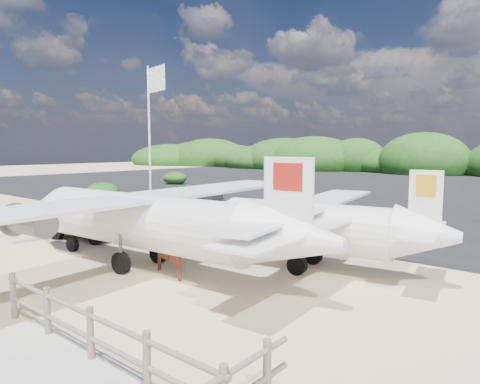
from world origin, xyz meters
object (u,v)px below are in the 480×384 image
at_px(flagpole, 152,243).
at_px(signboard, 169,275).
at_px(crew_b, 170,214).
at_px(baggage_cart, 87,239).
at_px(crew_c, 200,232).
at_px(aircraft_small, 337,180).
at_px(crew_a, 154,211).

distance_m(flagpole, signboard, 4.43).
xyz_separation_m(signboard, crew_b, (-5.15, 4.53, 0.74)).
xyz_separation_m(baggage_cart, crew_c, (5.66, 0.73, 0.88)).
relative_size(baggage_cart, flagpole, 0.43).
xyz_separation_m(flagpole, crew_c, (3.16, -0.51, 0.88)).
height_order(crew_b, aircraft_small, crew_b).
bearing_deg(crew_a, baggage_cart, 66.29).
xyz_separation_m(signboard, crew_c, (-0.59, 1.85, 0.88)).
distance_m(baggage_cart, crew_b, 3.66).
distance_m(crew_b, aircraft_small, 33.26).
relative_size(signboard, aircraft_small, 0.18).
relative_size(flagpole, crew_b, 4.51).
height_order(signboard, crew_a, crew_a).
xyz_separation_m(flagpole, aircraft_small, (-9.66, 34.37, 0.00)).
xyz_separation_m(flagpole, signboard, (3.74, -2.36, 0.00)).
height_order(crew_b, crew_c, crew_c).
bearing_deg(crew_c, flagpole, -9.39).
height_order(baggage_cart, crew_b, crew_b).
height_order(baggage_cart, signboard, baggage_cart).
distance_m(flagpole, crew_b, 2.69).
xyz_separation_m(crew_a, crew_c, (4.57, -1.78, -0.09)).
bearing_deg(crew_b, aircraft_small, -55.08).
relative_size(crew_a, crew_c, 1.10).
distance_m(flagpole, aircraft_small, 35.70).
bearing_deg(baggage_cart, crew_b, 58.13).
xyz_separation_m(crew_b, crew_c, (4.57, -2.68, 0.15)).
xyz_separation_m(baggage_cart, flagpole, (2.50, 1.24, 0.00)).
bearing_deg(crew_b, flagpole, 143.57).
bearing_deg(baggage_cart, crew_c, -6.73).
bearing_deg(signboard, crew_b, 153.37).
bearing_deg(aircraft_small, signboard, 100.48).
xyz_separation_m(baggage_cart, crew_b, (1.09, 3.41, 0.74)).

